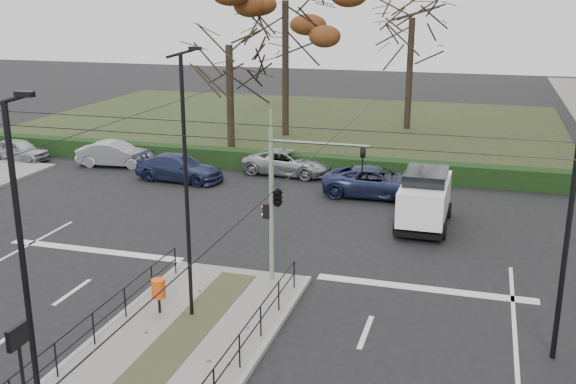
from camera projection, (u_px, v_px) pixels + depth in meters
name	position (u px, v px, depth m)	size (l,w,h in m)	color
ground	(181.00, 343.00, 18.23)	(140.00, 140.00, 0.00)	black
park	(293.00, 123.00, 49.31)	(38.00, 26.00, 0.10)	#263118
hedge	(226.00, 158.00, 36.84)	(38.00, 1.00, 1.00)	black
median_railing	(131.00, 358.00, 15.56)	(4.14, 13.24, 0.92)	black
catenary	(200.00, 205.00, 18.76)	(20.00, 34.00, 6.00)	black
traffic_light	(280.00, 194.00, 21.13)	(3.39, 1.94, 4.98)	gray
litter_bin	(159.00, 289.00, 19.45)	(0.41, 0.41, 1.04)	black
info_panel	(19.00, 348.00, 13.98)	(0.13, 0.62, 2.37)	black
streetlamp_median_near	(28.00, 299.00, 11.80)	(0.62, 0.13, 7.44)	black
streetlamp_median_far	(187.00, 186.00, 18.44)	(0.64, 0.13, 7.64)	black
parked_car_first	(18.00, 150.00, 38.18)	(1.48, 3.67, 1.25)	#97999E
parked_car_second	(116.00, 154.00, 36.91)	(1.44, 4.14, 1.36)	#97999E
parked_car_third	(179.00, 168.00, 34.05)	(1.86, 4.57, 1.33)	#1F274A
parked_car_fourth	(288.00, 162.00, 35.25)	(2.15, 4.65, 1.29)	#97999E
white_van	(425.00, 197.00, 27.13)	(2.04, 4.35, 2.34)	white
rust_tree	(285.00, 0.00, 42.54)	(8.39, 8.39, 11.39)	black
bare_tree_center	(412.00, 26.00, 45.24)	(6.13, 6.13, 10.01)	black
bare_tree_near	(229.00, 53.00, 39.66)	(5.90, 5.90, 8.18)	black
parked_car_fifth	(376.00, 182.00, 31.33)	(2.29, 4.96, 1.38)	#1F274A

